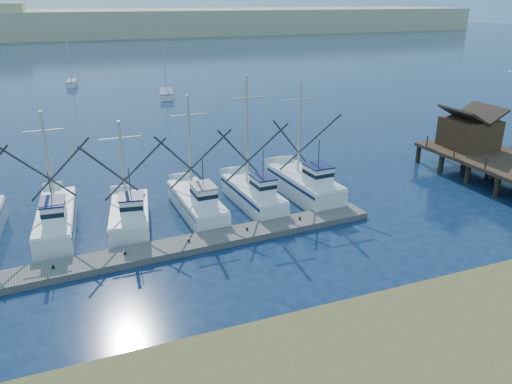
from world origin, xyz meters
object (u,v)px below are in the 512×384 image
at_px(sailboat_near, 166,94).
at_px(sailboat_far, 72,83).
at_px(floating_dock, 142,254).
at_px(timber_pier, 499,151).

height_order(sailboat_near, sailboat_far, same).
distance_m(floating_dock, sailboat_far, 68.54).
bearing_deg(sailboat_near, floating_dock, -92.18).
relative_size(floating_dock, sailboat_far, 3.94).
bearing_deg(sailboat_far, sailboat_near, -44.14).
height_order(timber_pier, sailboat_near, sailboat_near).
bearing_deg(sailboat_near, timber_pier, -58.04).
relative_size(floating_dock, timber_pier, 1.60).
distance_m(floating_dock, sailboat_near, 53.20).
distance_m(floating_dock, timber_pier, 31.04).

